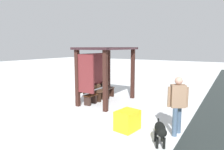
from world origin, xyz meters
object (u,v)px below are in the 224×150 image
object	(u,v)px
bench_right_inside	(108,91)
dog	(160,130)
bus_shelter	(102,62)
grit_bin	(127,120)
person_walking	(178,101)
bench_left_inside	(90,98)
bench_center_inside	(100,94)

from	to	relation	value
bench_right_inside	dog	distance (m)	5.30
bus_shelter	dog	bearing A→B (deg)	-127.06
grit_bin	bench_right_inside	bearing A→B (deg)	40.71
bus_shelter	person_walking	xyz separation A→B (m)	(-1.83, -3.85, -0.85)
bench_left_inside	bench_right_inside	world-z (taller)	bench_right_inside
person_walking	dog	size ratio (longest dim) A/B	1.96
person_walking	dog	distance (m)	1.11
bus_shelter	bench_left_inside	size ratio (longest dim) A/B	3.99
bench_left_inside	dog	world-z (taller)	bench_left_inside
bus_shelter	grit_bin	world-z (taller)	bus_shelter
bench_left_inside	bench_center_inside	distance (m)	0.74
bench_center_inside	grit_bin	distance (m)	3.60
bench_left_inside	bench_center_inside	xyz separation A→B (m)	(0.74, -0.00, 0.03)
bench_left_inside	dog	xyz separation A→B (m)	(-2.13, -3.88, 0.14)
dog	bench_left_inside	bearing A→B (deg)	61.24
bench_center_inside	person_walking	distance (m)	4.55
bench_right_inside	dog	size ratio (longest dim) A/B	0.89
bench_center_inside	bench_right_inside	size ratio (longest dim) A/B	0.99
bench_right_inside	grit_bin	distance (m)	4.13
dog	grit_bin	xyz separation A→B (m)	(0.49, 1.19, -0.13)
bus_shelter	dog	xyz separation A→B (m)	(-2.77, -3.66, -1.41)
bench_left_inside	bench_right_inside	bearing A→B (deg)	-0.07
bench_right_inside	person_walking	size ratio (longest dim) A/B	0.46
person_walking	grit_bin	distance (m)	1.61
bench_left_inside	bench_right_inside	size ratio (longest dim) A/B	0.92
bench_left_inside	grit_bin	bearing A→B (deg)	-121.43
bench_left_inside	grit_bin	world-z (taller)	bench_left_inside
bench_right_inside	person_walking	world-z (taller)	person_walking
bus_shelter	bench_center_inside	bearing A→B (deg)	64.17
bus_shelter	bench_right_inside	size ratio (longest dim) A/B	3.67
dog	grit_bin	size ratio (longest dim) A/B	1.24
bench_right_inside	bus_shelter	bearing A→B (deg)	-165.51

